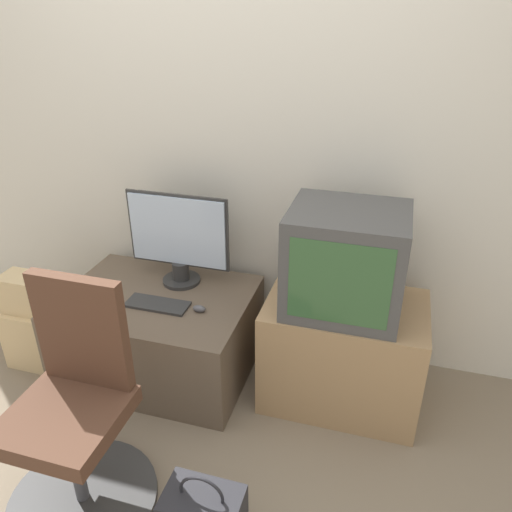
{
  "coord_description": "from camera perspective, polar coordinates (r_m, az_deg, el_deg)",
  "views": [
    {
      "loc": [
        0.86,
        -1.09,
        1.82
      ],
      "look_at": [
        0.26,
        0.98,
        0.71
      ],
      "focal_mm": 35.0,
      "sensor_mm": 36.0,
      "label": 1
    }
  ],
  "objects": [
    {
      "name": "wall_back",
      "position": [
        2.62,
        -3.49,
        15.67
      ],
      "size": [
        4.4,
        0.05,
        2.6
      ],
      "color": "silver",
      "rests_on": "ground_plane"
    },
    {
      "name": "mouse",
      "position": [
        2.47,
        -6.51,
        -6.01
      ],
      "size": [
        0.07,
        0.04,
        0.03
      ],
      "color": "#4C4C51",
      "rests_on": "desk"
    },
    {
      "name": "main_monitor",
      "position": [
        2.62,
        -8.85,
        1.97
      ],
      "size": [
        0.55,
        0.2,
        0.5
      ],
      "color": "#2D2D2D",
      "rests_on": "desk"
    },
    {
      "name": "office_chair",
      "position": [
        2.12,
        -19.85,
        -17.75
      ],
      "size": [
        0.59,
        0.59,
        0.95
      ],
      "color": "#333333",
      "rests_on": "ground_plane"
    },
    {
      "name": "desk",
      "position": [
        2.76,
        -10.94,
        -8.55
      ],
      "size": [
        0.97,
        0.72,
        0.46
      ],
      "color": "brown",
      "rests_on": "ground_plane"
    },
    {
      "name": "cardboard_box_upper",
      "position": [
        2.89,
        -24.64,
        -3.9
      ],
      "size": [
        0.26,
        0.16,
        0.21
      ],
      "color": "#D1B27F",
      "rests_on": "cardboard_box_lower"
    },
    {
      "name": "keyboard",
      "position": [
        2.55,
        -11.2,
        -5.44
      ],
      "size": [
        0.32,
        0.12,
        0.01
      ],
      "color": "#2D2D2D",
      "rests_on": "desk"
    },
    {
      "name": "side_stand",
      "position": [
        2.54,
        9.84,
        -10.72
      ],
      "size": [
        0.75,
        0.5,
        0.55
      ],
      "color": "#A37F56",
      "rests_on": "ground_plane"
    },
    {
      "name": "cardboard_box_lower",
      "position": [
        3.03,
        -23.65,
        -8.36
      ],
      "size": [
        0.31,
        0.22,
        0.34
      ],
      "color": "#D1B27F",
      "rests_on": "ground_plane"
    },
    {
      "name": "crt_tv",
      "position": [
        2.25,
        10.2,
        -0.53
      ],
      "size": [
        0.51,
        0.44,
        0.48
      ],
      "color": "#474747",
      "rests_on": "side_stand"
    }
  ]
}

